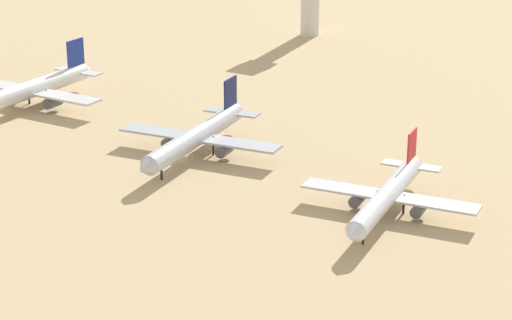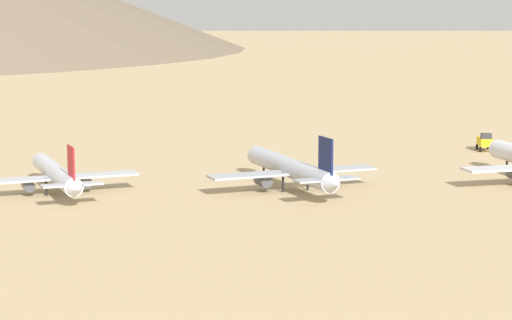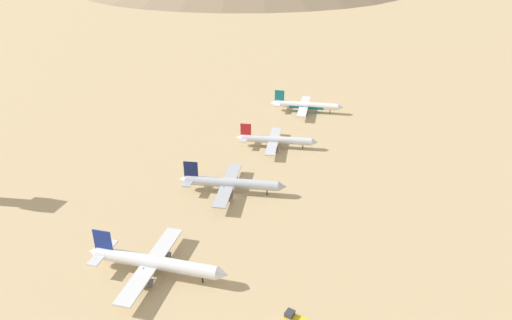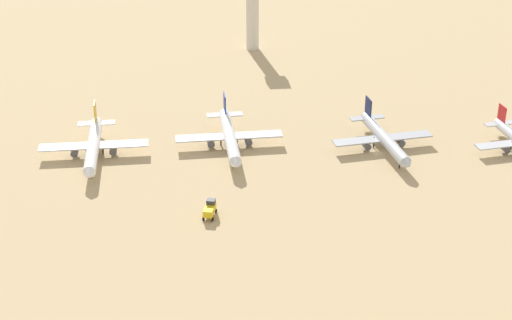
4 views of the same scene
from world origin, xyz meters
The scene contains 4 objects.
ground_plane centered at (0.00, 0.00, 0.00)m, with size 1800.00×1800.00×0.00m, color tan.
parked_jet_1 centered at (-7.30, -41.93, 3.70)m, with size 38.10×30.90×11.00m.
parked_jet_2 centered at (-1.95, 2.06, 3.53)m, with size 36.36×29.68×10.49m.
parked_jet_3 centered at (3.88, 40.51, 3.19)m, with size 32.79×26.77×9.47m.
Camera 1 is at (127.14, 95.93, 57.69)m, focal length 69.50 mm.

